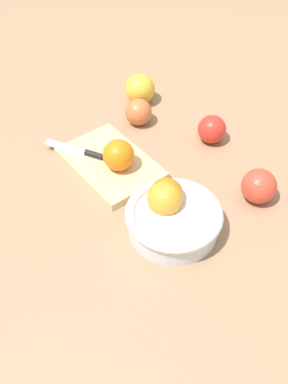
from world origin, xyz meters
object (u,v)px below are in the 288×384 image
cutting_board (110,164)px  knife (82,151)px  bowl (172,214)px  apple_front_right_2 (138,112)px  apple_front_right (140,89)px  apple_front_center (212,129)px  orange_on_board (119,155)px  apple_front_left (259,186)px

cutting_board → knife: 0.07m
bowl → apple_front_right_2: (0.30, -0.20, -0.01)m
bowl → cutting_board: (0.22, -0.04, -0.03)m
apple_front_right → apple_front_center: size_ratio=1.16×
cutting_board → apple_front_right_2: (0.07, -0.17, 0.02)m
knife → apple_front_right_2: (0.01, -0.19, 0.01)m
cutting_board → apple_front_right_2: size_ratio=3.47×
bowl → apple_front_center: bearing=-66.9°
bowl → orange_on_board: bearing=-10.8°
cutting_board → apple_front_center: (-0.11, -0.24, 0.03)m
cutting_board → apple_front_right: size_ratio=2.94×
orange_on_board → apple_front_center: orange_on_board is taller
orange_on_board → knife: size_ratio=0.47×
apple_front_left → apple_front_center: (0.20, -0.09, -0.00)m
apple_front_right → apple_front_center: 0.25m
cutting_board → apple_front_center: apple_front_center is taller
bowl → knife: 0.29m
bowl → knife: size_ratio=1.28×
apple_front_left → bowl: bearing=67.8°
apple_front_left → apple_front_center: 0.21m
apple_front_left → orange_on_board: bearing=29.5°
apple_front_right → apple_front_left: apple_front_right is taller
bowl → cutting_board: bearing=-9.3°
bowl → apple_front_center: 0.30m
apple_front_right → apple_front_center: (-0.24, -0.00, -0.01)m
bowl → orange_on_board: size_ratio=2.73×
cutting_board → orange_on_board: bearing=179.9°
orange_on_board → apple_front_right: orange_on_board is taller
apple_front_left → apple_front_center: size_ratio=1.08×
knife → apple_front_right: bearing=-74.9°
orange_on_board → apple_front_left: size_ratio=0.94×
cutting_board → apple_front_right: (0.14, -0.24, 0.03)m
apple_front_left → cutting_board: bearing=26.9°
knife → apple_front_right: (0.07, -0.27, 0.02)m
knife → apple_front_right_2: apple_front_right_2 is taller
apple_front_right → apple_front_right_2: 0.10m
apple_front_center → apple_front_right_2: bearing=22.6°
orange_on_board → apple_front_left: orange_on_board is taller
apple_front_left → apple_front_center: apple_front_left is taller
apple_front_right → apple_front_center: bearing=-179.4°
orange_on_board → knife: bearing=16.0°
bowl → apple_front_right_2: bowl is taller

